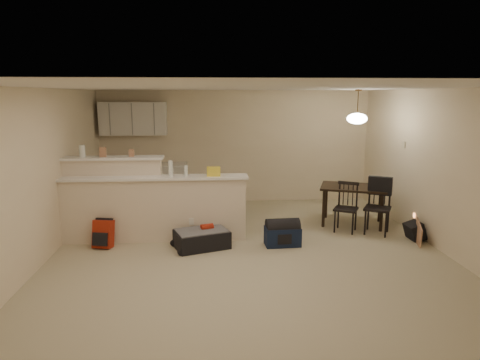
{
  "coord_description": "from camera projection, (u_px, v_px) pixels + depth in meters",
  "views": [
    {
      "loc": [
        -0.59,
        -6.05,
        2.4
      ],
      "look_at": [
        -0.1,
        0.7,
        1.05
      ],
      "focal_mm": 32.0,
      "sensor_mm": 36.0,
      "label": 1
    }
  ],
  "objects": [
    {
      "name": "room",
      "position": [
        250.0,
        176.0,
        6.18
      ],
      "size": [
        7.0,
        7.02,
        2.5
      ],
      "color": "#B6AB8C",
      "rests_on": "ground"
    },
    {
      "name": "breakfast_bar",
      "position": [
        140.0,
        204.0,
        7.14
      ],
      "size": [
        3.08,
        0.58,
        1.39
      ],
      "color": "beige",
      "rests_on": "ground"
    },
    {
      "name": "upper_cabinets",
      "position": [
        133.0,
        119.0,
        9.14
      ],
      "size": [
        1.4,
        0.34,
        0.7
      ],
      "primitive_type": "cube",
      "color": "white",
      "rests_on": "room"
    },
    {
      "name": "kitchen_counter",
      "position": [
        145.0,
        186.0,
        9.32
      ],
      "size": [
        1.8,
        0.6,
        0.9
      ],
      "primitive_type": "cube",
      "color": "white",
      "rests_on": "ground"
    },
    {
      "name": "thermostat",
      "position": [
        404.0,
        145.0,
        7.86
      ],
      "size": [
        0.02,
        0.12,
        0.12
      ],
      "primitive_type": "cube",
      "color": "beige",
      "rests_on": "room"
    },
    {
      "name": "jar",
      "position": [
        82.0,
        151.0,
        7.04
      ],
      "size": [
        0.1,
        0.1,
        0.2
      ],
      "primitive_type": "cylinder",
      "color": "silver",
      "rests_on": "breakfast_bar"
    },
    {
      "name": "cereal_box",
      "position": [
        103.0,
        152.0,
        7.07
      ],
      "size": [
        0.1,
        0.07,
        0.16
      ],
      "primitive_type": "cube",
      "color": "#A77556",
      "rests_on": "breakfast_bar"
    },
    {
      "name": "small_box",
      "position": [
        131.0,
        153.0,
        7.1
      ],
      "size": [
        0.08,
        0.06,
        0.12
      ],
      "primitive_type": "cube",
      "color": "#A77556",
      "rests_on": "breakfast_bar"
    },
    {
      "name": "bottle_a",
      "position": [
        171.0,
        168.0,
        6.98
      ],
      "size": [
        0.07,
        0.07,
        0.26
      ],
      "primitive_type": "cylinder",
      "color": "silver",
      "rests_on": "breakfast_bar"
    },
    {
      "name": "bottle_b",
      "position": [
        186.0,
        171.0,
        7.01
      ],
      "size": [
        0.06,
        0.06,
        0.18
      ],
      "primitive_type": "cylinder",
      "color": "silver",
      "rests_on": "breakfast_bar"
    },
    {
      "name": "bag_lump",
      "position": [
        214.0,
        171.0,
        7.04
      ],
      "size": [
        0.22,
        0.18,
        0.14
      ],
      "primitive_type": "cube",
      "color": "#A77556",
      "rests_on": "breakfast_bar"
    },
    {
      "name": "dining_table",
      "position": [
        353.0,
        191.0,
        7.96
      ],
      "size": [
        1.36,
        1.13,
        0.73
      ],
      "rotation": [
        0.0,
        0.0,
        -0.34
      ],
      "color": "black",
      "rests_on": "ground"
    },
    {
      "name": "pendant_lamp",
      "position": [
        357.0,
        118.0,
        7.7
      ],
      "size": [
        0.36,
        0.36,
        0.62
      ],
      "color": "brown",
      "rests_on": "room"
    },
    {
      "name": "dining_chair_near",
      "position": [
        346.0,
        208.0,
        7.57
      ],
      "size": [
        0.51,
        0.51,
        0.88
      ],
      "primitive_type": null,
      "rotation": [
        0.0,
        0.0,
        -0.5
      ],
      "color": "black",
      "rests_on": "ground"
    },
    {
      "name": "dining_chair_far",
      "position": [
        378.0,
        207.0,
        7.44
      ],
      "size": [
        0.57,
        0.56,
        0.97
      ],
      "primitive_type": null,
      "rotation": [
        0.0,
        0.0,
        -0.51
      ],
      "color": "black",
      "rests_on": "ground"
    },
    {
      "name": "suitcase",
      "position": [
        202.0,
        239.0,
        6.82
      ],
      "size": [
        0.95,
        0.77,
        0.28
      ],
      "primitive_type": "cube",
      "rotation": [
        0.0,
        0.0,
        0.33
      ],
      "color": "black",
      "rests_on": "ground"
    },
    {
      "name": "red_backpack",
      "position": [
        103.0,
        234.0,
        6.82
      ],
      "size": [
        0.33,
        0.24,
        0.44
      ],
      "primitive_type": "cube",
      "rotation": [
        0.0,
        0.0,
        -0.21
      ],
      "color": "#A42412",
      "rests_on": "ground"
    },
    {
      "name": "navy_duffel",
      "position": [
        282.0,
        236.0,
        6.92
      ],
      "size": [
        0.58,
        0.34,
        0.31
      ],
      "primitive_type": "cube",
      "rotation": [
        0.0,
        0.0,
        0.05
      ],
      "color": "#121D38",
      "rests_on": "ground"
    },
    {
      "name": "black_daypack",
      "position": [
        415.0,
        231.0,
        7.2
      ],
      "size": [
        0.24,
        0.33,
        0.29
      ],
      "primitive_type": "cube",
      "rotation": [
        0.0,
        0.0,
        1.6
      ],
      "color": "black",
      "rests_on": "ground"
    },
    {
      "name": "cardboard_sheet",
      "position": [
        418.0,
        234.0,
        6.96
      ],
      "size": [
        0.15,
        0.46,
        0.36
      ],
      "primitive_type": "cube",
      "rotation": [
        0.0,
        0.0,
        1.28
      ],
      "color": "#A77556",
      "rests_on": "ground"
    }
  ]
}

